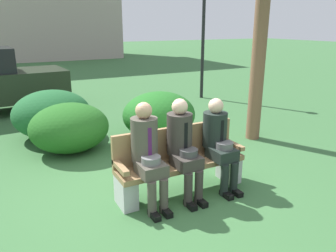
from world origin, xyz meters
TOP-DOWN VIEW (x-y plane):
  - ground_plane at (0.00, 0.00)m, footprint 80.00×80.00m
  - park_bench at (0.34, -0.11)m, footprint 1.82×0.44m
  - seated_man_left at (-0.19, -0.24)m, footprint 0.34×0.72m
  - seated_man_middle at (0.32, -0.24)m, footprint 0.34×0.72m
  - seated_man_right at (0.89, -0.24)m, footprint 0.34×0.72m
  - shrub_near_bench at (-0.83, 3.12)m, footprint 1.56×1.43m
  - shrub_mid_lawn at (-0.68, 2.14)m, footprint 1.42×1.30m
  - shrub_far_lawn at (1.11, 2.10)m, footprint 1.50×1.38m
  - street_lamp at (3.99, 4.93)m, footprint 0.24×0.24m

SIDE VIEW (x-z plane):
  - ground_plane at x=0.00m, z-range 0.00..0.00m
  - park_bench at x=0.34m, z-range -0.03..0.87m
  - shrub_mid_lawn at x=-0.68m, z-range 0.00..0.89m
  - shrub_far_lawn at x=1.11m, z-range 0.00..0.94m
  - shrub_near_bench at x=-0.83m, z-range 0.00..0.97m
  - seated_man_right at x=0.89m, z-range 0.07..1.34m
  - seated_man_middle at x=0.32m, z-range 0.07..1.40m
  - seated_man_left at x=-0.19m, z-range 0.07..1.41m
  - street_lamp at x=3.99m, z-range 0.42..4.35m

